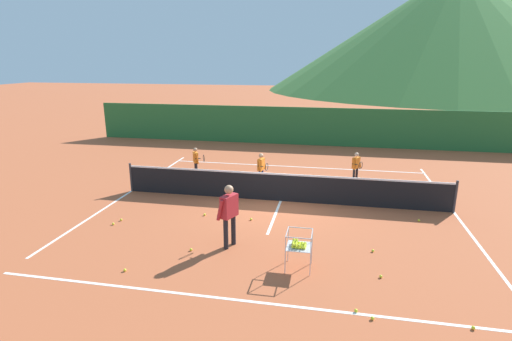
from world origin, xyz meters
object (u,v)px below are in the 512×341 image
Objects in this scene: tennis_ball_9 at (473,328)px; tennis_ball_11 at (121,220)px; tennis_ball_6 at (419,220)px; tennis_ball_8 at (205,215)px; tennis_ball_0 at (373,251)px; instructor at (229,210)px; tennis_ball_4 at (372,318)px; ball_cart at (298,245)px; tennis_ball_10 at (251,219)px; student_2 at (356,165)px; tennis_ball_5 at (191,250)px; tennis_ball_3 at (356,311)px; tennis_net at (281,187)px; student_0 at (196,159)px; student_1 at (261,166)px; tennis_ball_2 at (125,270)px; tennis_ball_7 at (113,224)px; tennis_ball_1 at (381,276)px.

tennis_ball_9 and tennis_ball_11 have the same top height.
tennis_ball_8 is at bearing -172.95° from tennis_ball_6.
tennis_ball_11 is (-8.73, -1.66, 0.00)m from tennis_ball_6.
instructor is at bearing -174.07° from tennis_ball_0.
tennis_ball_4 is at bearing -42.49° from tennis_ball_8.
tennis_ball_8 is (-4.66, 4.27, 0.00)m from tennis_ball_4.
tennis_ball_10 is at bearing 122.52° from ball_cart.
instructor is at bearing -118.73° from student_2.
tennis_ball_10 is at bearing 63.98° from tennis_ball_5.
tennis_ball_6 is at bearing 27.25° from tennis_ball_5.
tennis_ball_3 is 1.00× the size of tennis_ball_5.
student_0 is (-3.80, 2.28, 0.22)m from tennis_net.
student_1 is 18.50× the size of tennis_ball_2.
tennis_ball_11 is (-2.72, 1.43, 0.00)m from tennis_ball_5.
student_0 is at bearing 134.41° from tennis_ball_9.
tennis_net reaches higher than tennis_ball_10.
tennis_net is 162.40× the size of tennis_ball_6.
student_2 is 9.04m from tennis_ball_7.
student_2 is 7.97m from tennis_ball_5.
student_0 reaches higher than tennis_ball_10.
tennis_ball_3 is at bearing -25.73° from tennis_ball_11.
tennis_ball_8 is (-4.90, 1.48, 0.00)m from tennis_ball_0.
student_1 is at bearing 124.85° from tennis_ball_9.
tennis_ball_2 is at bearing -139.99° from instructor.
tennis_ball_6 is 6.46m from tennis_ball_8.
ball_cart is at bearing -102.73° from student_2.
student_1 is 18.50× the size of tennis_ball_8.
tennis_net is at bearing 61.69° from tennis_ball_2.
tennis_ball_11 is (-6.69, 3.22, 0.00)m from tennis_ball_3.
tennis_ball_10 is (-3.22, -4.45, -0.69)m from student_2.
ball_cart reaches higher than tennis_ball_3.
tennis_ball_5 is at bearing -152.75° from tennis_ball_6.
tennis_ball_1 is (0.26, -7.08, -0.69)m from student_2.
tennis_ball_8 is at bearing 151.36° from tennis_ball_1.
student_1 is (-0.12, 5.17, -0.24)m from instructor.
tennis_ball_5 is at bearing -153.50° from instructor.
instructor is 3.93m from tennis_ball_3.
student_1 is 18.50× the size of tennis_ball_10.
tennis_ball_6 is at bearing 31.34° from tennis_ball_2.
student_1 is 18.50× the size of tennis_ball_9.
tennis_net is 12.28× the size of ball_cart.
tennis_ball_4 is at bearing -90.29° from student_2.
instructor reaches higher than student_0.
tennis_ball_5 and tennis_ball_8 have the same top height.
tennis_ball_4 is at bearing -94.86° from tennis_ball_0.
ball_cart is 13.22× the size of tennis_ball_8.
tennis_ball_11 is (-1.59, 2.68, 0.00)m from tennis_ball_2.
tennis_ball_2 and tennis_ball_7 have the same top height.
tennis_ball_0 and tennis_ball_10 have the same top height.
tennis_net is at bearing 66.90° from tennis_ball_5.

